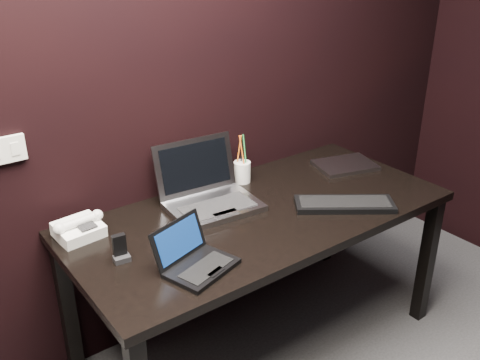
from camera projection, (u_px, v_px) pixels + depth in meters
wall_back at (149, 77)px, 2.25m from camera, size 4.00×0.00×4.00m
wall_switch at (5, 150)px, 1.98m from camera, size 0.15×0.02×0.10m
desk at (261, 226)px, 2.39m from camera, size 1.70×0.80×0.74m
netbook at (195, 260)px, 1.94m from camera, size 0.30×0.29×0.16m
silver_laptop at (209, 195)px, 2.38m from camera, size 0.42×0.38×0.27m
ext_keyboard at (344, 204)px, 2.38m from camera, size 0.44×0.38×0.03m
closed_laptop at (345, 165)px, 2.79m from camera, size 0.35×0.29×0.02m
desk_phone at (79, 229)px, 2.14m from camera, size 0.22×0.17×0.10m
mobile_phone at (120, 251)px, 1.99m from camera, size 0.07×0.06×0.10m
pen_cup at (242, 171)px, 2.61m from camera, size 0.10×0.10×0.24m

